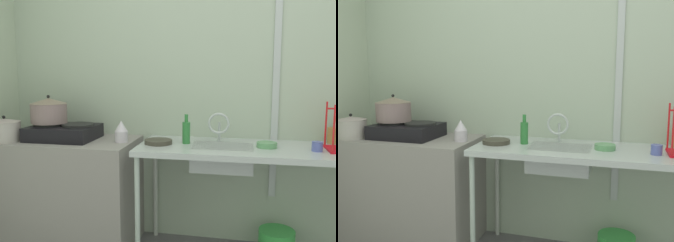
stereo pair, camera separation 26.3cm
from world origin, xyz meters
The scene contains 15 objects.
wall_back centered at (0.00, 1.58, 1.30)m, with size 4.47×0.10×2.59m, color #A7B6A1.
wall_metal_strip centered at (0.30, 1.52, 1.43)m, with size 0.05×0.01×2.08m, color #B1B8B8.
counter_concrete centered at (-1.26, 1.23, 0.42)m, with size 1.07×0.61×0.83m, color gray.
counter_sink centered at (0.17, 1.23, 0.77)m, with size 1.65×0.61×0.83m.
stove centered at (-1.27, 1.23, 0.89)m, with size 0.49×0.40×0.12m.
pot_on_left_burner centered at (-1.39, 1.23, 1.05)m, with size 0.28×0.28×0.21m.
pot_beside_stove centered at (-1.66, 1.06, 0.92)m, with size 0.24×0.24×0.19m.
percolator centered at (-0.80, 1.21, 0.91)m, with size 0.10×0.10×0.16m.
sink_basin centered at (-0.07, 1.22, 0.75)m, with size 0.42×0.31×0.17m, color #B1B8B8.
faucet centered at (-0.10, 1.35, 0.97)m, with size 0.16×0.09×0.22m.
frying_pan centered at (-0.52, 1.20, 0.85)m, with size 0.20×0.20×0.03m, color #3E3A2F.
cup_by_rack centered at (0.55, 1.17, 0.87)m, with size 0.07×0.07×0.06m, color #565FB0.
small_bowl_on_drainboard centered at (0.23, 1.23, 0.85)m, with size 0.14×0.14×0.04m, color #5F9C65.
bottle_by_sink centered at (-0.33, 1.25, 0.92)m, with size 0.06×0.06×0.21m.
utensil_jar centered at (0.71, 1.47, 0.89)m, with size 0.08×0.08×0.21m.
Camera 1 is at (0.07, -1.33, 1.36)m, focal length 39.36 mm.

